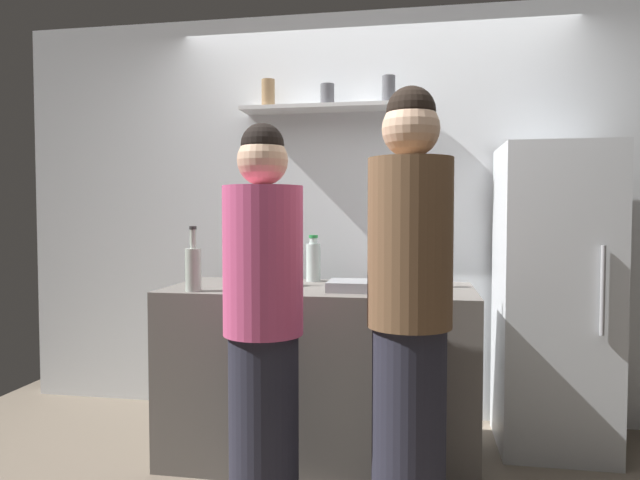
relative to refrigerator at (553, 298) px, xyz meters
The scene contains 10 objects.
back_wall_assembly 1.21m from the refrigerator, 159.09° to the left, with size 4.80×0.32×2.60m.
refrigerator is the anchor object (origin of this frame).
counter 1.36m from the refrigerator, 164.17° to the right, with size 1.61×0.71×0.92m, color #66605B.
baking_pan 1.13m from the refrigerator, 155.24° to the right, with size 0.34×0.24×0.05m, color gray.
utensil_holder 1.51m from the refrigerator, 166.81° to the right, with size 0.11×0.11×0.22m.
wine_bottle_green_glass 0.79m from the refrigerator, 159.33° to the right, with size 0.07×0.07×0.32m.
wine_bottle_pale_glass 1.97m from the refrigerator, 161.31° to the right, with size 0.08×0.08×0.33m.
water_bottle_plastic 1.35m from the refrigerator, behind, with size 0.08×0.08×0.27m.
person_brown_jacket 1.28m from the refrigerator, 127.18° to the right, with size 0.34×0.34×1.81m.
person_pink_top 1.71m from the refrigerator, 144.42° to the right, with size 0.34×0.34×1.69m.
Camera 1 is at (0.31, -2.47, 1.30)m, focal length 31.95 mm.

